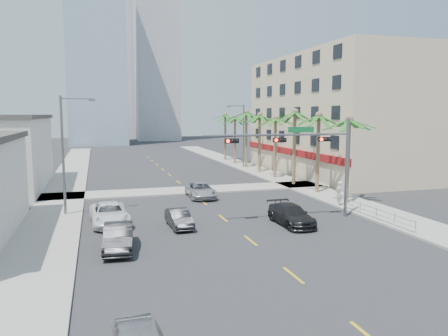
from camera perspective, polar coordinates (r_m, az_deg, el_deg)
name	(u,v)px	position (r m, az deg, el deg)	size (l,w,h in m)	color
ground	(277,262)	(23.39, 6.90, -12.08)	(260.00, 260.00, 0.00)	#262628
sidewalk_right	(307,188)	(45.96, 10.81, -2.56)	(4.00, 120.00, 0.15)	gray
sidewalk_left	(60,201)	(41.10, -20.58, -4.02)	(4.00, 120.00, 0.15)	gray
sidewalk_cross	(189,190)	(43.84, -4.54, -2.92)	(80.00, 4.00, 0.15)	gray
building_right	(342,115)	(58.97, 15.22, 6.66)	(15.25, 28.00, 15.00)	beige
tower_far_left	(96,48)	(116.43, -16.39, 14.84)	(14.00, 14.00, 48.00)	#99B2C6
tower_far_right	(156,36)	(133.37, -8.86, 16.61)	(12.00, 12.00, 60.00)	#ADADB2
tower_far_center	(112,72)	(146.00, -14.37, 12.08)	(16.00, 16.00, 42.00)	#ADADB2
traffic_signal_mast	(308,150)	(31.89, 10.95, 2.28)	(11.12, 0.54, 7.20)	slate
palm_tree_0	(349,121)	(38.20, 16.02, 5.93)	(4.80, 4.80, 7.80)	brown
palm_tree_1	(319,116)	(42.68, 12.28, 6.60)	(4.80, 4.80, 8.16)	brown
palm_tree_2	(295,113)	(47.31, 9.26, 7.12)	(4.80, 4.80, 8.52)	brown
palm_tree_3	(276,119)	(52.05, 6.75, 6.38)	(4.80, 4.80, 7.80)	brown
palm_tree_4	(260,116)	(56.87, 4.69, 6.81)	(4.80, 4.80, 8.16)	brown
palm_tree_5	(246,113)	(61.75, 2.94, 7.16)	(4.80, 4.80, 8.52)	brown
palm_tree_6	(235,118)	(66.68, 1.45, 6.56)	(4.80, 4.80, 7.80)	brown
palm_tree_7	(225,115)	(71.64, 0.17, 6.87)	(4.80, 4.80, 8.16)	brown
streetlight_left	(66,149)	(34.43, -19.98, 2.32)	(2.55, 0.25, 9.00)	slate
streetlight_right	(242,133)	(61.60, 2.40, 4.63)	(2.55, 0.25, 9.00)	slate
guardrail	(377,212)	(33.24, 19.30, -5.46)	(0.08, 8.08, 1.00)	silver
car_parked_mid	(118,237)	(25.59, -13.64, -8.79)	(1.58, 4.53, 1.49)	black
car_parked_far	(110,214)	(31.49, -14.71, -5.84)	(2.48, 5.37, 1.49)	white
car_lane_left	(179,218)	(29.95, -5.89, -6.56)	(1.30, 3.73, 1.23)	black
car_lane_center	(201,190)	(40.21, -3.05, -2.92)	(2.30, 4.99, 1.39)	silver
car_lane_right	(291,215)	(30.80, 8.75, -6.06)	(1.97, 4.86, 1.41)	black
pedestrian	(339,193)	(37.28, 14.79, -3.22)	(0.73, 0.48, 2.01)	silver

